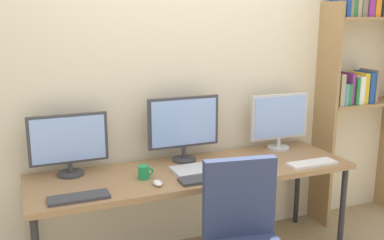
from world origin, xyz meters
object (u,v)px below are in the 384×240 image
desk (195,176)px  laptop_closed (195,170)px  monitor_right (279,119)px  mouse_right_side (158,183)px  monitor_center (184,126)px  monitor_left (69,142)px  mouse_left_side (254,170)px  coffee_mug (144,172)px  keyboard_right (312,163)px  keyboard_left (79,197)px  keyboard_center (208,179)px  bookshelf (361,70)px

desk → laptop_closed: 0.08m
monitor_right → mouse_right_side: monitor_right is taller
monitor_center → monitor_right: 0.83m
monitor_left → mouse_left_side: size_ratio=5.48×
coffee_mug → monitor_center: bearing=33.7°
monitor_right → keyboard_right: size_ratio=1.38×
keyboard_left → mouse_right_side: (0.50, 0.03, 0.01)m
monitor_right → mouse_left_side: 0.68m
monitor_right → keyboard_left: size_ratio=1.43×
laptop_closed → monitor_center: bearing=85.7°
monitor_right → mouse_left_side: (-0.48, -0.43, -0.23)m
keyboard_left → mouse_left_side: mouse_left_side is taller
keyboard_center → bookshelf: bearing=15.5°
keyboard_left → laptop_closed: 0.85m
desk → monitor_center: bearing=90.0°
mouse_right_side → desk: bearing=30.2°
monitor_center → mouse_right_side: bearing=-129.6°
monitor_center → monitor_right: size_ratio=1.07×
keyboard_center → keyboard_right: bearing=0.0°
monitor_right → coffee_mug: (-1.22, -0.26, -0.20)m
bookshelf → keyboard_center: 1.82m
desk → laptop_closed: size_ratio=7.21×
monitor_left → desk: bearing=-14.3°
keyboard_right → mouse_left_side: (-0.48, 0.01, 0.01)m
monitor_left → keyboard_center: bearing=-28.0°
keyboard_center → coffee_mug: bearing=154.1°
bookshelf → monitor_center: 1.69m
desk → monitor_left: bearing=165.7°
keyboard_left → coffee_mug: bearing=22.2°
keyboard_left → mouse_left_side: bearing=0.5°
desk → keyboard_right: keyboard_right is taller
bookshelf → keyboard_left: (-2.49, -0.46, -0.60)m
keyboard_right → laptop_closed: bearing=167.6°
laptop_closed → bookshelf: bearing=7.8°
keyboard_center → mouse_left_side: 0.36m
desk → mouse_left_side: size_ratio=24.02×
monitor_left → monitor_right: 1.67m
bookshelf → coffee_mug: bearing=-172.4°
keyboard_center → laptop_closed: laptop_closed is taller
bookshelf → laptop_closed: (-1.67, -0.27, -0.60)m
desk → bookshelf: size_ratio=1.10×
keyboard_center → mouse_right_side: 0.34m
bookshelf → keyboard_left: size_ratio=5.80×
desk → monitor_center: monitor_center is taller
monitor_right → mouse_right_side: 1.26m
monitor_right → keyboard_right: 0.50m
keyboard_left → monitor_right: bearing=14.8°
monitor_center → laptop_closed: size_ratio=1.72×
monitor_right → desk: bearing=-165.7°
bookshelf → keyboard_left: 2.61m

